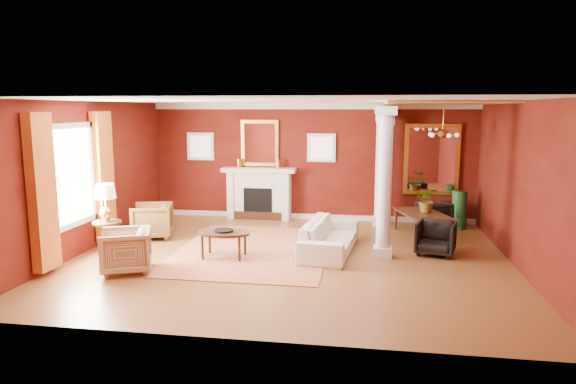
% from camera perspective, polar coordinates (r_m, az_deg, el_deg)
% --- Properties ---
extents(ground, '(8.00, 8.00, 0.00)m').
position_cam_1_polar(ground, '(9.67, 0.28, -7.30)').
color(ground, brown).
rests_on(ground, ground).
extents(room_shell, '(8.04, 7.04, 2.92)m').
position_cam_1_polar(room_shell, '(9.30, 0.29, 4.70)').
color(room_shell, '#53180B').
rests_on(room_shell, ground).
extents(fireplace, '(1.85, 0.42, 1.29)m').
position_cam_1_polar(fireplace, '(12.94, -3.23, -0.14)').
color(fireplace, silver).
rests_on(fireplace, ground).
extents(overmantel_mirror, '(0.95, 0.07, 1.15)m').
position_cam_1_polar(overmantel_mirror, '(12.93, -3.16, 5.45)').
color(overmantel_mirror, gold).
rests_on(overmantel_mirror, fireplace).
extents(flank_window_left, '(0.70, 0.07, 0.70)m').
position_cam_1_polar(flank_window_left, '(13.35, -9.69, 5.02)').
color(flank_window_left, silver).
rests_on(flank_window_left, room_shell).
extents(flank_window_right, '(0.70, 0.07, 0.70)m').
position_cam_1_polar(flank_window_right, '(12.72, 3.73, 4.93)').
color(flank_window_right, silver).
rests_on(flank_window_right, room_shell).
extents(left_window, '(0.21, 2.55, 2.60)m').
position_cam_1_polar(left_window, '(10.15, -22.57, 0.99)').
color(left_window, white).
rests_on(left_window, room_shell).
extents(column_front, '(0.36, 0.36, 2.80)m').
position_cam_1_polar(column_front, '(9.57, 10.68, 1.11)').
color(column_front, silver).
rests_on(column_front, ground).
extents(column_back, '(0.36, 0.36, 2.80)m').
position_cam_1_polar(column_back, '(12.25, 10.30, 2.88)').
color(column_back, silver).
rests_on(column_back, ground).
extents(header_beam, '(0.30, 3.20, 0.32)m').
position_cam_1_polar(header_beam, '(11.07, 10.61, 8.39)').
color(header_beam, silver).
rests_on(header_beam, column_front).
extents(amber_ceiling, '(2.30, 3.40, 0.04)m').
position_cam_1_polar(amber_ceiling, '(11.02, 16.74, 9.46)').
color(amber_ceiling, gold).
rests_on(amber_ceiling, room_shell).
extents(dining_mirror, '(1.30, 0.07, 1.70)m').
position_cam_1_polar(dining_mirror, '(12.77, 15.66, 3.50)').
color(dining_mirror, gold).
rests_on(dining_mirror, room_shell).
extents(chandelier, '(0.60, 0.62, 0.75)m').
position_cam_1_polar(chandelier, '(11.09, 16.82, 6.23)').
color(chandelier, '#C08D3C').
rests_on(chandelier, room_shell).
extents(crown_trim, '(8.00, 0.08, 0.16)m').
position_cam_1_polar(crown_trim, '(12.70, 2.64, 9.54)').
color(crown_trim, silver).
rests_on(crown_trim, room_shell).
extents(base_trim, '(8.00, 0.08, 0.12)m').
position_cam_1_polar(base_trim, '(12.99, 2.55, -2.73)').
color(base_trim, silver).
rests_on(base_trim, ground).
extents(rug, '(2.95, 3.92, 0.02)m').
position_cam_1_polar(rug, '(10.19, -3.80, -6.42)').
color(rug, maroon).
rests_on(rug, ground).
extents(sofa, '(0.85, 2.20, 0.84)m').
position_cam_1_polar(sofa, '(9.94, 4.67, -4.38)').
color(sofa, silver).
rests_on(sofa, ground).
extents(armchair_leopard, '(0.94, 0.97, 0.83)m').
position_cam_1_polar(armchair_leopard, '(11.41, -14.87, -2.92)').
color(armchair_leopard, black).
rests_on(armchair_leopard, ground).
extents(armchair_stripe, '(0.99, 1.01, 0.82)m').
position_cam_1_polar(armchair_stripe, '(9.18, -17.60, -6.01)').
color(armchair_stripe, tan).
rests_on(armchair_stripe, ground).
extents(coffee_table, '(0.99, 0.99, 0.50)m').
position_cam_1_polar(coffee_table, '(9.62, -7.14, -4.65)').
color(coffee_table, black).
rests_on(coffee_table, ground).
extents(coffee_book, '(0.18, 0.04, 0.24)m').
position_cam_1_polar(coffee_book, '(9.61, -7.37, -3.66)').
color(coffee_book, black).
rests_on(coffee_book, coffee_table).
extents(side_table, '(0.54, 0.54, 1.35)m').
position_cam_1_polar(side_table, '(10.32, -19.56, -1.70)').
color(side_table, black).
rests_on(side_table, ground).
extents(dining_table, '(0.94, 1.58, 0.83)m').
position_cam_1_polar(dining_table, '(11.52, 14.81, -2.78)').
color(dining_table, black).
rests_on(dining_table, ground).
extents(dining_chair_near, '(0.83, 0.80, 0.71)m').
position_cam_1_polar(dining_chair_near, '(10.18, 16.10, -4.77)').
color(dining_chair_near, black).
rests_on(dining_chair_near, ground).
extents(dining_chair_far, '(0.81, 0.78, 0.67)m').
position_cam_1_polar(dining_chair_far, '(12.51, 15.82, -2.26)').
color(dining_chair_far, black).
rests_on(dining_chair_far, ground).
extents(green_urn, '(0.38, 0.38, 0.90)m').
position_cam_1_polar(green_urn, '(12.50, 18.45, -2.31)').
color(green_urn, '#16451C').
rests_on(green_urn, ground).
extents(potted_plant, '(0.57, 0.61, 0.42)m').
position_cam_1_polar(potted_plant, '(11.49, 15.28, 0.35)').
color(potted_plant, '#26591E').
rests_on(potted_plant, dining_table).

